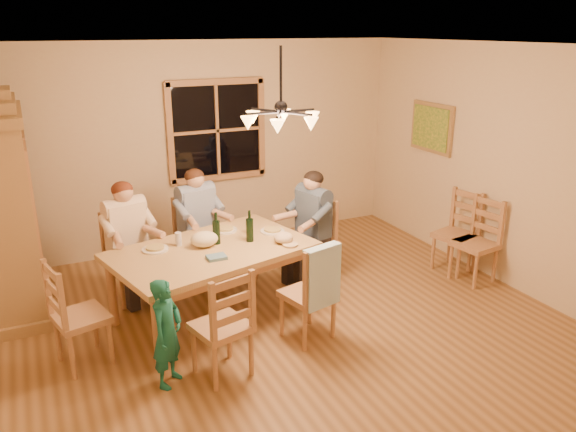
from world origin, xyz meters
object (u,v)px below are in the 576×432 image
chandelier (281,118)px  chair_far_right (199,254)px  chair_far_left (131,273)px  chair_spare_back (454,247)px  chair_end_left (83,332)px  adult_plaid_man (197,211)px  wine_bottle_b (250,226)px  dining_table (212,257)px  wine_bottle_a (216,228)px  chair_near_left (222,342)px  adult_woman (126,227)px  chair_spare_front (473,256)px  chair_end_right (312,257)px  child (167,333)px  adult_slate_man (312,213)px  armoire (2,214)px  chair_near_right (307,308)px

chandelier → chair_far_right: chandelier is taller
chair_far_left → chair_spare_back: bearing=152.3°
chair_end_left → adult_plaid_man: 2.02m
chandelier → wine_bottle_b: (-0.16, 0.44, -1.15)m
dining_table → chair_spare_back: (3.03, -0.14, -0.36)m
chair_end_left → wine_bottle_a: size_ratio=3.00×
chair_near_left → adult_woman: size_ratio=1.13×
chandelier → chair_spare_front: 3.03m
chair_end_right → wine_bottle_a: (-1.21, -0.23, 0.62)m
wine_bottle_b → chair_spare_front: 2.72m
chair_end_right → child: 2.37m
chair_far_left → chair_end_right: bearing=153.4°
chair_end_left → wine_bottle_a: wine_bottle_a is taller
chair_far_left → chair_spare_front: size_ratio=1.00×
dining_table → chair_far_right: 1.05m
child → chair_spare_front: (3.72, 0.47, -0.17)m
chair_end_right → adult_plaid_man: bearing=46.6°
dining_table → chair_end_left: bearing=-166.1°
adult_slate_man → chair_spare_front: 1.97m
chair_far_right → wine_bottle_b: (0.27, -0.96, 0.62)m
chair_spare_back → chair_near_left: bearing=90.0°
chair_end_right → child: size_ratio=1.04×
chair_end_left → adult_slate_man: (2.61, 0.64, 0.54)m
chair_far_right → child: (-0.84, -1.91, 0.17)m
chair_near_left → adult_plaid_man: adult_plaid_man is taller
chandelier → chair_near_left: size_ratio=0.78×
armoire → chair_spare_back: bearing=-14.0°
adult_slate_man → chair_far_right: bearing=46.6°
dining_table → adult_slate_man: 1.35m
chair_far_left → adult_plaid_man: adult_plaid_man is taller
chair_near_right → wine_bottle_b: 1.04m
chair_end_left → child: (0.61, -0.62, 0.17)m
adult_plaid_man → chair_end_right: bearing=136.6°
wine_bottle_a → adult_slate_man: bearing=10.5°
chair_near_left → chair_spare_front: size_ratio=1.00×
chair_near_left → chair_end_left: same height
chair_near_right → armoire: bearing=130.2°
adult_plaid_man → chair_end_left: bearing=28.0°
chair_near_right → adult_woman: bearing=117.9°
armoire → adult_plaid_man: (1.99, -0.09, -0.22)m
chair_near_right → dining_table: bearing=117.9°
chair_far_right → child: size_ratio=1.04×
chair_near_right → wine_bottle_a: size_ratio=3.00×
wine_bottle_b → adult_plaid_man: bearing=105.9°
chair_near_left → chair_end_right: size_ratio=1.00×
chair_end_right → wine_bottle_b: (-0.88, -0.31, 0.62)m
chandelier → chair_near_right: bearing=-72.2°
adult_plaid_man → adult_slate_man: same height
chair_far_right → chair_end_left: size_ratio=1.00×
chair_far_left → adult_slate_man: (1.99, -0.45, 0.54)m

